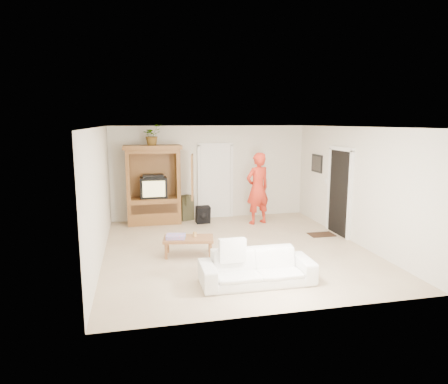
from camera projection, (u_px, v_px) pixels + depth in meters
The scene contains 19 objects.
floor at pixel (236, 249), 8.61m from camera, with size 6.00×6.00×0.00m, color tan.
ceiling at pixel (236, 127), 8.16m from camera, with size 6.00×6.00×0.00m, color white.
wall_back at pixel (210, 172), 11.27m from camera, with size 5.50×5.50×0.00m, color silver.
wall_front at pixel (289, 225), 5.50m from camera, with size 5.50×5.50×0.00m, color silver.
wall_left at pixel (100, 195), 7.80m from camera, with size 6.00×6.00×0.00m, color silver.
wall_right at pixel (354, 185), 8.96m from camera, with size 6.00×6.00×0.00m, color silver.
armoire at pixel (154, 190), 10.67m from camera, with size 1.82×1.14×2.10m.
door_back at pixel (215, 182), 11.32m from camera, with size 0.85×0.05×2.04m, color white.
doorway_right at pixel (340, 193), 9.58m from camera, with size 0.05×0.90×2.04m, color black.
framed_picture at pixel (317, 163), 10.74m from camera, with size 0.03×0.60×0.48m, color black.
doormat at pixel (321, 235), 9.67m from camera, with size 0.60×0.40×0.02m, color #382316.
plant at pixel (152, 135), 10.39m from camera, with size 0.48×0.42×0.54m, color #4C7238.
man at pixel (258, 188), 10.62m from camera, with size 0.70×0.46×1.91m, color red.
sofa at pixel (257, 268), 6.73m from camera, with size 1.91×0.75×0.56m, color silver.
coffee_table at pixel (188, 240), 8.14m from camera, with size 1.09×0.71×0.38m.
towel at pixel (176, 237), 8.07m from camera, with size 0.38×0.28×0.08m, color #DD497E.
candle at pixel (195, 234), 8.19m from camera, with size 0.08×0.08×0.10m, color tan.
backpack_black at pixel (203, 215), 10.73m from camera, with size 0.37×0.22×0.46m, color black, non-canonical shape.
backpack_olive at pixel (186, 208), 11.11m from camera, with size 0.36×0.27×0.69m, color #47442B, non-canonical shape.
Camera 1 is at (-2.02, -8.01, 2.70)m, focal length 32.00 mm.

